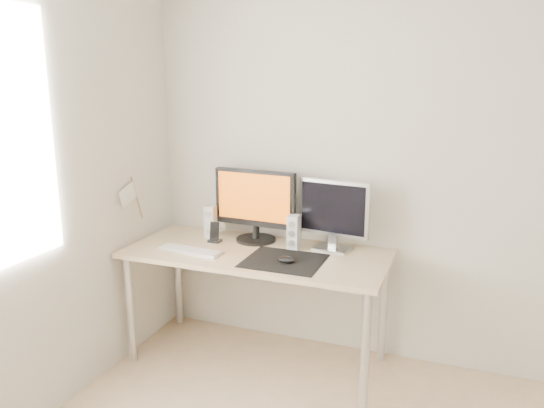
% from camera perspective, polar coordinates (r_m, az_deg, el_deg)
% --- Properties ---
extents(wall_back, '(3.50, 0.00, 3.50)m').
position_cam_1_polar(wall_back, '(3.26, 16.19, 3.85)').
color(wall_back, silver).
rests_on(wall_back, ground).
extents(mousepad, '(0.45, 0.40, 0.00)m').
position_cam_1_polar(mousepad, '(3.08, 1.31, -6.11)').
color(mousepad, black).
rests_on(mousepad, desk).
extents(mouse, '(0.10, 0.06, 0.04)m').
position_cam_1_polar(mouse, '(3.04, 1.47, -5.98)').
color(mouse, black).
rests_on(mouse, mousepad).
extents(desk, '(1.60, 0.70, 0.73)m').
position_cam_1_polar(desk, '(3.27, -1.65, -6.41)').
color(desk, '#D1B587').
rests_on(desk, ground).
extents(main_monitor, '(0.55, 0.28, 0.47)m').
position_cam_1_polar(main_monitor, '(3.38, -1.83, 0.12)').
color(main_monitor, black).
rests_on(main_monitor, desk).
extents(second_monitor, '(0.45, 0.19, 0.43)m').
position_cam_1_polar(second_monitor, '(3.23, 6.66, -0.83)').
color(second_monitor, '#A9A9AB').
rests_on(second_monitor, desk).
extents(speaker_left, '(0.07, 0.08, 0.22)m').
position_cam_1_polar(speaker_left, '(3.52, -6.56, -1.89)').
color(speaker_left, white).
rests_on(speaker_left, desk).
extents(speaker_right, '(0.07, 0.08, 0.22)m').
position_cam_1_polar(speaker_right, '(3.27, 2.36, -3.03)').
color(speaker_right, white).
rests_on(speaker_right, desk).
extents(keyboard, '(0.43, 0.15, 0.02)m').
position_cam_1_polar(keyboard, '(3.28, -8.80, -4.97)').
color(keyboard, silver).
rests_on(keyboard, desk).
extents(phone_dock, '(0.07, 0.06, 0.13)m').
position_cam_1_polar(phone_dock, '(3.44, -6.20, -3.43)').
color(phone_dock, black).
rests_on(phone_dock, desk).
extents(pennant, '(0.01, 0.23, 0.29)m').
position_cam_1_polar(pennant, '(3.42, -14.95, 0.91)').
color(pennant, '#A57F54').
rests_on(pennant, wall_left).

